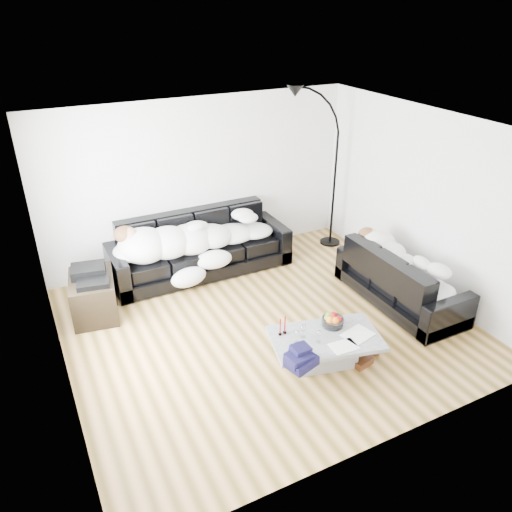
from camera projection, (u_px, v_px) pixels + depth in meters
name	position (u px, v px, depth m)	size (l,w,h in m)	color
ground	(266.00, 325.00, 6.63)	(5.00, 5.00, 0.00)	brown
wall_back	(200.00, 182.00, 7.81)	(5.00, 0.02, 2.60)	silver
wall_left	(49.00, 285.00, 5.03)	(0.02, 4.50, 2.60)	silver
wall_right	(424.00, 203.00, 7.03)	(0.02, 4.50, 2.60)	silver
ceiling	(268.00, 129.00, 5.42)	(5.00, 5.00, 0.00)	white
sofa_back	(200.00, 245.00, 7.74)	(2.78, 0.96, 0.91)	black
sofa_right	(401.00, 277.00, 6.97)	(1.96, 0.84, 0.79)	black
sleeper_back	(200.00, 234.00, 7.61)	(2.35, 0.81, 0.47)	white
sleeper_right	(404.00, 263.00, 6.86)	(1.68, 0.71, 0.41)	white
teal_cushion	(373.00, 240.00, 7.28)	(0.36, 0.30, 0.20)	#0C5356
coffee_table	(325.00, 349.00, 5.89)	(1.27, 0.74, 0.37)	#939699
fruit_bowl	(333.00, 320.00, 5.96)	(0.26, 0.26, 0.16)	white
wine_glass_a	(303.00, 331.00, 5.75)	(0.07, 0.07, 0.17)	white
wine_glass_b	(297.00, 337.00, 5.67)	(0.07, 0.07, 0.16)	white
wine_glass_c	(319.00, 336.00, 5.68)	(0.07, 0.07, 0.16)	white
candle_left	(280.00, 327.00, 5.78)	(0.04, 0.04, 0.22)	maroon
candle_right	(285.00, 325.00, 5.81)	(0.04, 0.04, 0.23)	maroon
newspaper_a	(358.00, 334.00, 5.83)	(0.35, 0.27, 0.01)	silver
newspaper_b	(344.00, 346.00, 5.63)	(0.31, 0.22, 0.01)	silver
navy_jacket	(300.00, 353.00, 5.28)	(0.33, 0.28, 0.17)	black
shoes	(366.00, 357.00, 5.97)	(0.44, 0.32, 0.10)	#472311
av_cabinet	(94.00, 296.00, 6.74)	(0.57, 0.83, 0.57)	black
stereo	(90.00, 274.00, 6.57)	(0.44, 0.34, 0.13)	black
floor_lamp	(335.00, 178.00, 8.28)	(0.88, 0.35, 2.41)	black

